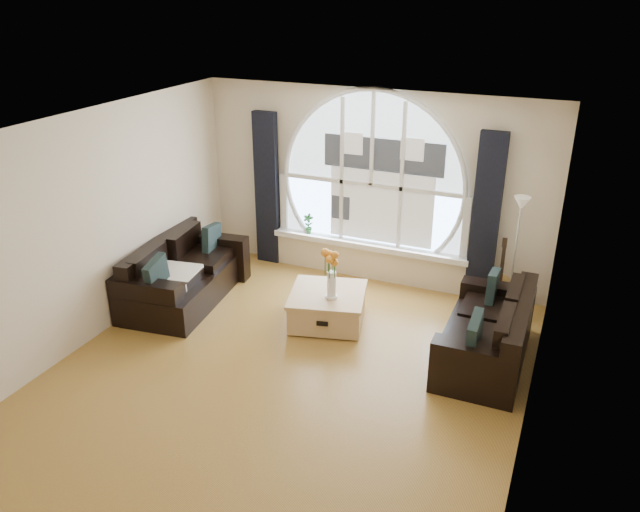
{
  "coord_description": "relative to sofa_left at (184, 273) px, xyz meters",
  "views": [
    {
      "loc": [
        2.62,
        -5.2,
        3.99
      ],
      "look_at": [
        0.0,
        0.9,
        1.05
      ],
      "focal_mm": 35.04,
      "sensor_mm": 36.0,
      "label": 1
    }
  ],
  "objects": [
    {
      "name": "wall_left",
      "position": [
        -0.47,
        -1.02,
        0.95
      ],
      "size": [
        0.01,
        5.5,
        2.7
      ],
      "primitive_type": "cube",
      "color": "beige",
      "rests_on": "ground"
    },
    {
      "name": "arched_window",
      "position": [
        2.03,
        1.7,
        1.23
      ],
      "size": [
        2.6,
        0.06,
        2.15
      ],
      "primitive_type": "cube",
      "color": "silver",
      "rests_on": "wall_back"
    },
    {
      "name": "potted_plant",
      "position": [
        1.09,
        1.63,
        0.3
      ],
      "size": [
        0.16,
        0.12,
        0.3
      ],
      "primitive_type": "imported",
      "rotation": [
        0.0,
        0.0,
        0.05
      ],
      "color": "#1E6023",
      "rests_on": "window_sill"
    },
    {
      "name": "window_sill",
      "position": [
        2.03,
        1.63,
        0.11
      ],
      "size": [
        2.9,
        0.22,
        0.08
      ],
      "primitive_type": "cube",
      "color": "white",
      "rests_on": "wall_back"
    },
    {
      "name": "wall_front",
      "position": [
        2.03,
        -3.77,
        0.95
      ],
      "size": [
        5.0,
        0.01,
        2.7
      ],
      "primitive_type": "cube",
      "color": "beige",
      "rests_on": "ground"
    },
    {
      "name": "guitar",
      "position": [
        3.94,
        1.38,
        0.13
      ],
      "size": [
        0.39,
        0.29,
        1.06
      ],
      "primitive_type": "cube",
      "rotation": [
        0.0,
        0.0,
        0.14
      ],
      "color": "brown",
      "rests_on": "ground"
    },
    {
      "name": "window_frame",
      "position": [
        2.03,
        1.67,
        1.23
      ],
      "size": [
        2.76,
        0.08,
        2.15
      ],
      "primitive_type": "cube",
      "color": "white",
      "rests_on": "wall_back"
    },
    {
      "name": "curtain_right",
      "position": [
        3.63,
        1.61,
        0.75
      ],
      "size": [
        0.35,
        0.12,
        2.3
      ],
      "primitive_type": "cube",
      "color": "black",
      "rests_on": "ground"
    },
    {
      "name": "sofa_left",
      "position": [
        0.0,
        0.0,
        0.0
      ],
      "size": [
        1.15,
        1.96,
        0.83
      ],
      "primitive_type": "cube",
      "rotation": [
        0.0,
        0.0,
        0.12
      ],
      "color": "black",
      "rests_on": "ground"
    },
    {
      "name": "wall_right",
      "position": [
        4.53,
        -1.02,
        0.95
      ],
      "size": [
        0.01,
        5.5,
        2.7
      ],
      "primitive_type": "cube",
      "color": "beige",
      "rests_on": "ground"
    },
    {
      "name": "curtain_left",
      "position": [
        0.43,
        1.61,
        0.75
      ],
      "size": [
        0.35,
        0.12,
        2.3
      ],
      "primitive_type": "cube",
      "color": "black",
      "rests_on": "ground"
    },
    {
      "name": "throw_blanket",
      "position": [
        0.07,
        -0.28,
        0.1
      ],
      "size": [
        0.63,
        0.63,
        0.1
      ],
      "primitive_type": "cube",
      "rotation": [
        0.0,
        0.0,
        0.16
      ],
      "color": "silver",
      "rests_on": "sofa_left"
    },
    {
      "name": "ground",
      "position": [
        2.03,
        -1.02,
        -0.4
      ],
      "size": [
        5.0,
        5.5,
        0.01
      ],
      "primitive_type": "cube",
      "color": "brown",
      "rests_on": "ground"
    },
    {
      "name": "coffee_chest",
      "position": [
        2.0,
        0.2,
        -0.17
      ],
      "size": [
        1.12,
        1.12,
        0.45
      ],
      "primitive_type": "cube",
      "rotation": [
        0.0,
        0.0,
        0.25
      ],
      "color": "tan",
      "rests_on": "ground"
    },
    {
      "name": "vase_flowers",
      "position": [
        2.09,
        0.1,
        0.4
      ],
      "size": [
        0.24,
        0.24,
        0.7
      ],
      "primitive_type": "cube",
      "color": "white",
      "rests_on": "coffee_chest"
    },
    {
      "name": "floor_lamp",
      "position": [
        4.07,
        1.32,
        0.4
      ],
      "size": [
        0.24,
        0.24,
        1.6
      ],
      "primitive_type": "cube",
      "color": "#B2B2B2",
      "rests_on": "ground"
    },
    {
      "name": "wall_back",
      "position": [
        2.03,
        1.73,
        0.95
      ],
      "size": [
        5.0,
        0.01,
        2.7
      ],
      "primitive_type": "cube",
      "color": "beige",
      "rests_on": "ground"
    },
    {
      "name": "attic_slope",
      "position": [
        4.23,
        -1.02,
        1.95
      ],
      "size": [
        0.92,
        5.5,
        0.72
      ],
      "primitive_type": "cube",
      "color": "silver",
      "rests_on": "ground"
    },
    {
      "name": "neighbor_house",
      "position": [
        2.18,
        1.69,
        1.1
      ],
      "size": [
        1.7,
        0.02,
        1.5
      ],
      "primitive_type": "cube",
      "color": "silver",
      "rests_on": "wall_back"
    },
    {
      "name": "ceiling",
      "position": [
        2.03,
        -1.02,
        2.3
      ],
      "size": [
        5.0,
        5.5,
        0.01
      ],
      "primitive_type": "cube",
      "color": "silver",
      "rests_on": "ground"
    },
    {
      "name": "sofa_right",
      "position": [
        3.97,
        0.11,
        0.0
      ],
      "size": [
        0.89,
        1.76,
        0.78
      ],
      "primitive_type": "cube",
      "rotation": [
        0.0,
        0.0,
        0.01
      ],
      "color": "black",
      "rests_on": "ground"
    }
  ]
}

